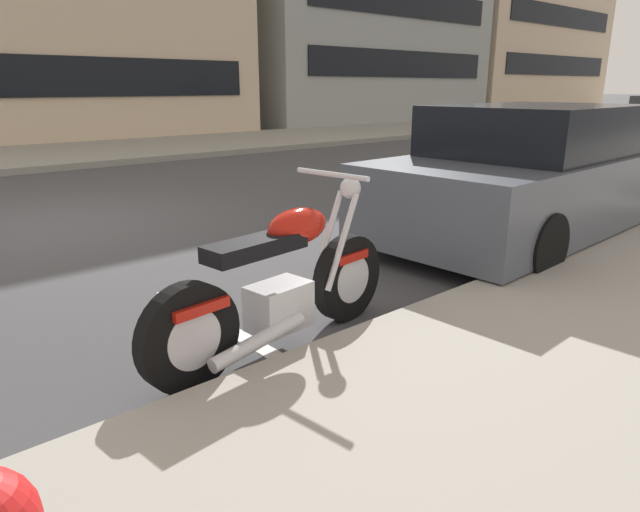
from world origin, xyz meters
TOP-DOWN VIEW (x-y plane):
  - ground_plane at (0.00, 0.00)m, footprint 260.00×260.00m
  - sidewalk_far_curb at (12.00, 7.29)m, footprint 120.00×5.00m
  - parking_stall_stripe at (0.00, -4.19)m, footprint 0.12×2.20m
  - parked_motorcycle at (0.11, -4.61)m, footprint 2.02×0.62m
  - parked_car_near_corner at (4.14, -4.15)m, footprint 4.67×2.00m
  - townhouse_corner_block at (4.72, 13.69)m, footprint 10.67×8.26m
  - townhouse_behind_pole at (31.47, 14.04)m, footprint 13.41×8.97m

SIDE VIEW (x-z plane):
  - ground_plane at x=0.00m, z-range 0.00..0.00m
  - parking_stall_stripe at x=0.00m, z-range 0.00..0.01m
  - sidewalk_far_curb at x=12.00m, z-range 0.00..0.14m
  - parked_motorcycle at x=0.11m, z-range -0.13..0.99m
  - parked_car_near_corner at x=4.14m, z-range -0.04..1.43m
  - townhouse_corner_block at x=4.72m, z-range 0.00..8.73m
  - townhouse_behind_pole at x=31.47m, z-range 0.00..12.84m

